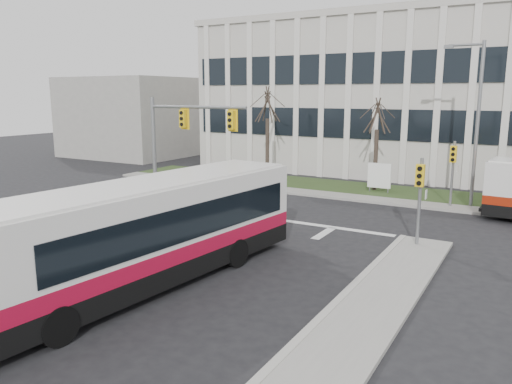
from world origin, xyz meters
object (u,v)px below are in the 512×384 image
object	(u,v)px
streetlight	(475,116)
bus_main	(145,236)
directory_sign	(379,176)
newspaper_box_red	(75,225)

from	to	relation	value
streetlight	bus_main	distance (m)	20.07
streetlight	directory_sign	distance (m)	6.96
streetlight	newspaper_box_red	distance (m)	21.72
streetlight	newspaper_box_red	bearing A→B (deg)	-134.39
streetlight	bus_main	bearing A→B (deg)	-113.14
streetlight	bus_main	size ratio (longest dim) A/B	0.71
streetlight	directory_sign	xyz separation A→B (m)	(-5.53, 1.30, -4.02)
directory_sign	bus_main	xyz separation A→B (m)	(-2.24, -19.48, 0.56)
directory_sign	newspaper_box_red	bearing A→B (deg)	-119.48
streetlight	bus_main	xyz separation A→B (m)	(-7.77, -18.18, -3.46)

